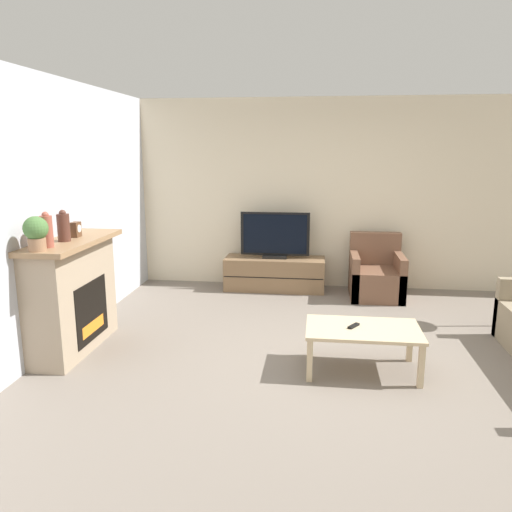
{
  "coord_description": "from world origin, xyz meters",
  "views": [
    {
      "loc": [
        -0.25,
        -4.56,
        2.0
      ],
      "look_at": [
        -0.91,
        0.7,
        0.85
      ],
      "focal_mm": 35.0,
      "sensor_mm": 36.0,
      "label": 1
    }
  ],
  "objects_px": {
    "mantel_vase_left": "(47,231)",
    "tv": "(275,237)",
    "fireplace": "(73,294)",
    "potted_plant": "(36,232)",
    "tv_stand": "(275,274)",
    "mantel_clock": "(76,230)",
    "armchair": "(376,276)",
    "mantel_vase_centre_left": "(64,227)",
    "remote": "(354,326)",
    "coffee_table": "(363,333)"
  },
  "relations": [
    {
      "from": "mantel_clock",
      "to": "potted_plant",
      "type": "distance_m",
      "value": 0.71
    },
    {
      "from": "tv_stand",
      "to": "remote",
      "type": "xyz_separation_m",
      "value": [
        0.95,
        -2.59,
        0.19
      ]
    },
    {
      "from": "mantel_vase_centre_left",
      "to": "tv",
      "type": "relative_size",
      "value": 0.31
    },
    {
      "from": "tv",
      "to": "coffee_table",
      "type": "height_order",
      "value": "tv"
    },
    {
      "from": "fireplace",
      "to": "tv_stand",
      "type": "bearing_deg",
      "value": 53.41
    },
    {
      "from": "mantel_vase_centre_left",
      "to": "coffee_table",
      "type": "xyz_separation_m",
      "value": [
        2.82,
        -0.06,
        -0.91
      ]
    },
    {
      "from": "mantel_vase_left",
      "to": "armchair",
      "type": "xyz_separation_m",
      "value": [
        3.2,
        2.66,
        -1.0
      ]
    },
    {
      "from": "potted_plant",
      "to": "tv_stand",
      "type": "bearing_deg",
      "value": 59.19
    },
    {
      "from": "tv",
      "to": "mantel_vase_left",
      "type": "bearing_deg",
      "value": -122.29
    },
    {
      "from": "fireplace",
      "to": "mantel_vase_left",
      "type": "height_order",
      "value": "mantel_vase_left"
    },
    {
      "from": "armchair",
      "to": "mantel_vase_left",
      "type": "bearing_deg",
      "value": -140.27
    },
    {
      "from": "mantel_vase_left",
      "to": "tv",
      "type": "bearing_deg",
      "value": 57.71
    },
    {
      "from": "potted_plant",
      "to": "remote",
      "type": "distance_m",
      "value": 2.9
    },
    {
      "from": "potted_plant",
      "to": "remote",
      "type": "height_order",
      "value": "potted_plant"
    },
    {
      "from": "mantel_vase_left",
      "to": "mantel_clock",
      "type": "distance_m",
      "value": 0.54
    },
    {
      "from": "tv_stand",
      "to": "tv",
      "type": "relative_size",
      "value": 1.45
    },
    {
      "from": "armchair",
      "to": "tv_stand",
      "type": "bearing_deg",
      "value": 172.82
    },
    {
      "from": "tv_stand",
      "to": "remote",
      "type": "height_order",
      "value": "tv_stand"
    },
    {
      "from": "mantel_vase_centre_left",
      "to": "mantel_clock",
      "type": "xyz_separation_m",
      "value": [
        0.0,
        0.23,
        -0.06
      ]
    },
    {
      "from": "tv_stand",
      "to": "tv",
      "type": "bearing_deg",
      "value": -90.0
    },
    {
      "from": "potted_plant",
      "to": "tv_stand",
      "type": "xyz_separation_m",
      "value": [
        1.79,
        3.0,
        -1.07
      ]
    },
    {
      "from": "armchair",
      "to": "coffee_table",
      "type": "xyz_separation_m",
      "value": [
        -0.38,
        -2.42,
        0.08
      ]
    },
    {
      "from": "tv",
      "to": "remote",
      "type": "bearing_deg",
      "value": -69.89
    },
    {
      "from": "mantel_vase_left",
      "to": "potted_plant",
      "type": "relative_size",
      "value": 1.06
    },
    {
      "from": "fireplace",
      "to": "tv_stand",
      "type": "xyz_separation_m",
      "value": [
        1.81,
        2.43,
        -0.34
      ]
    },
    {
      "from": "fireplace",
      "to": "potted_plant",
      "type": "relative_size",
      "value": 4.42
    },
    {
      "from": "mantel_vase_left",
      "to": "potted_plant",
      "type": "bearing_deg",
      "value": -90.0
    },
    {
      "from": "potted_plant",
      "to": "coffee_table",
      "type": "bearing_deg",
      "value": 8.14
    },
    {
      "from": "mantel_vase_left",
      "to": "remote",
      "type": "height_order",
      "value": "mantel_vase_left"
    },
    {
      "from": "mantel_clock",
      "to": "armchair",
      "type": "height_order",
      "value": "mantel_clock"
    },
    {
      "from": "tv",
      "to": "remote",
      "type": "relative_size",
      "value": 6.64
    },
    {
      "from": "armchair",
      "to": "potted_plant",
      "type": "bearing_deg",
      "value": -138.54
    },
    {
      "from": "mantel_clock",
      "to": "tv_stand",
      "type": "distance_m",
      "value": 3.07
    },
    {
      "from": "mantel_vase_centre_left",
      "to": "tv_stand",
      "type": "xyz_separation_m",
      "value": [
        1.79,
        2.53,
        -1.04
      ]
    },
    {
      "from": "fireplace",
      "to": "armchair",
      "type": "bearing_deg",
      "value": 35.08
    },
    {
      "from": "potted_plant",
      "to": "remote",
      "type": "bearing_deg",
      "value": 8.62
    },
    {
      "from": "tv_stand",
      "to": "coffee_table",
      "type": "relative_size",
      "value": 1.39
    },
    {
      "from": "mantel_vase_left",
      "to": "tv",
      "type": "height_order",
      "value": "mantel_vase_left"
    },
    {
      "from": "mantel_clock",
      "to": "armchair",
      "type": "distance_m",
      "value": 3.95
    },
    {
      "from": "mantel_vase_left",
      "to": "coffee_table",
      "type": "xyz_separation_m",
      "value": [
        2.82,
        0.24,
        -0.92
      ]
    },
    {
      "from": "mantel_clock",
      "to": "tv",
      "type": "xyz_separation_m",
      "value": [
        1.79,
        2.3,
        -0.43
      ]
    },
    {
      "from": "tv",
      "to": "potted_plant",
      "type": "bearing_deg",
      "value": -120.83
    },
    {
      "from": "mantel_vase_left",
      "to": "remote",
      "type": "relative_size",
      "value": 2.18
    },
    {
      "from": "armchair",
      "to": "coffee_table",
      "type": "bearing_deg",
      "value": -98.84
    },
    {
      "from": "potted_plant",
      "to": "tv_stand",
      "type": "relative_size",
      "value": 0.21
    },
    {
      "from": "tv",
      "to": "coffee_table",
      "type": "bearing_deg",
      "value": -68.35
    },
    {
      "from": "potted_plant",
      "to": "tv_stand",
      "type": "height_order",
      "value": "potted_plant"
    },
    {
      "from": "mantel_vase_centre_left",
      "to": "potted_plant",
      "type": "bearing_deg",
      "value": -90.0
    },
    {
      "from": "armchair",
      "to": "remote",
      "type": "relative_size",
      "value": 5.78
    },
    {
      "from": "mantel_vase_centre_left",
      "to": "potted_plant",
      "type": "height_order",
      "value": "same"
    }
  ]
}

